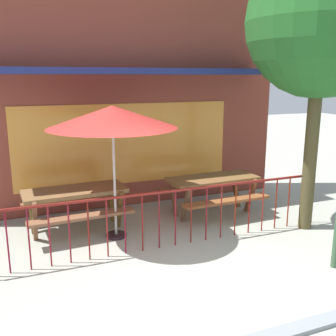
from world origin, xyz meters
TOP-DOWN VIEW (x-y plane):
  - ground at (0.00, 0.00)m, footprint 40.00×40.00m
  - pub_storefront at (0.00, 4.24)m, footprint 7.12×1.34m
  - patio_fence_front at (0.00, 1.67)m, footprint 6.01×0.04m
  - picnic_table_left at (-1.28, 2.96)m, footprint 1.87×1.45m
  - picnic_table_right at (1.44, 2.81)m, footprint 1.85×1.42m
  - patio_umbrella at (-0.68, 2.39)m, footprint 2.16×2.16m
  - street_tree at (2.69, 1.50)m, footprint 2.52×2.52m

SIDE VIEW (x-z plane):
  - ground at x=0.00m, z-range 0.00..0.00m
  - picnic_table_left at x=-1.28m, z-range 0.21..1.01m
  - picnic_table_right at x=1.44m, z-range 0.21..1.01m
  - patio_fence_front at x=0.00m, z-range 0.18..1.15m
  - patio_umbrella at x=-0.68m, z-range 0.95..3.24m
  - pub_storefront at x=0.00m, z-range -0.01..5.15m
  - street_tree at x=2.69m, z-range 1.16..6.05m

